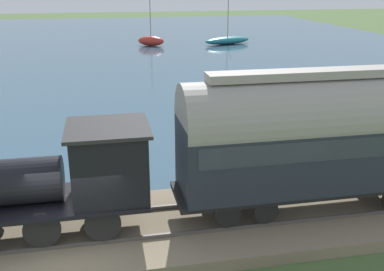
# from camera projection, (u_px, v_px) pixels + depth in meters

# --- Properties ---
(ground_plane) EXTENTS (200.00, 200.00, 0.00)m
(ground_plane) POSITION_uv_depth(u_px,v_px,m) (80.00, 264.00, 12.18)
(ground_plane) COLOR #476033
(harbor_water) EXTENTS (80.00, 80.00, 0.01)m
(harbor_water) POSITION_uv_depth(u_px,v_px,m) (93.00, 45.00, 52.61)
(harbor_water) COLOR #38566B
(harbor_water) RESTS_ON ground
(rail_embankment) EXTENTS (4.50, 56.00, 0.49)m
(rail_embankment) POSITION_uv_depth(u_px,v_px,m) (81.00, 236.00, 13.16)
(rail_embankment) COLOR #84755B
(rail_embankment) RESTS_ON ground
(steam_locomotive) EXTENTS (2.25, 6.40, 3.53)m
(steam_locomotive) POSITION_uv_depth(u_px,v_px,m) (59.00, 175.00, 12.43)
(steam_locomotive) COLOR black
(steam_locomotive) RESTS_ON rail_embankment
(passenger_coach) EXTENTS (2.26, 9.31, 4.37)m
(passenger_coach) POSITION_uv_depth(u_px,v_px,m) (325.00, 133.00, 13.67)
(passenger_coach) COLOR black
(passenger_coach) RESTS_ON rail_embankment
(sailboat_teal) EXTENTS (3.52, 6.34, 8.72)m
(sailboat_teal) POSITION_uv_depth(u_px,v_px,m) (227.00, 40.00, 53.38)
(sailboat_teal) COLOR #1E707A
(sailboat_teal) RESTS_ON harbor_water
(sailboat_red) EXTENTS (2.67, 3.40, 5.43)m
(sailboat_red) POSITION_uv_depth(u_px,v_px,m) (151.00, 41.00, 51.99)
(sailboat_red) COLOR #B72D23
(sailboat_red) RESTS_ON harbor_water
(rowboat_far_out) EXTENTS (2.31, 2.40, 0.40)m
(rowboat_far_out) POSITION_uv_depth(u_px,v_px,m) (347.00, 154.00, 19.26)
(rowboat_far_out) COLOR silver
(rowboat_far_out) RESTS_ON harbor_water
(rowboat_near_shore) EXTENTS (1.57, 2.05, 0.42)m
(rowboat_near_shore) POSITION_uv_depth(u_px,v_px,m) (118.00, 142.00, 20.71)
(rowboat_near_shore) COLOR beige
(rowboat_near_shore) RESTS_ON harbor_water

